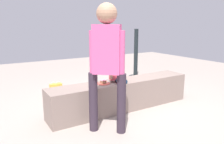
% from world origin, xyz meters
% --- Properties ---
extents(ground_plane, '(12.00, 12.00, 0.00)m').
position_xyz_m(ground_plane, '(0.00, 0.00, 0.00)').
color(ground_plane, '#A3958A').
extents(concrete_ledge, '(2.63, 0.45, 0.51)m').
position_xyz_m(concrete_ledge, '(0.00, 0.00, 0.26)').
color(concrete_ledge, gray).
rests_on(concrete_ledge, ground_plane).
extents(child_seated, '(0.29, 0.34, 0.48)m').
position_xyz_m(child_seated, '(-0.13, -0.02, 0.72)').
color(child_seated, '#152D49').
rests_on(child_seated, concrete_ledge).
extents(adult_standing, '(0.41, 0.39, 1.72)m').
position_xyz_m(adult_standing, '(-0.65, -0.58, 1.04)').
color(adult_standing, '#332734').
rests_on(adult_standing, ground_plane).
extents(cake_plate, '(0.22, 0.22, 0.07)m').
position_xyz_m(cake_plate, '(-0.38, -0.01, 0.53)').
color(cake_plate, '#E0594C').
rests_on(cake_plate, concrete_ledge).
extents(gift_bag, '(0.25, 0.11, 0.31)m').
position_xyz_m(gift_bag, '(-0.78, 1.31, 0.13)').
color(gift_bag, gold).
rests_on(gift_bag, ground_plane).
extents(railing_post, '(0.36, 0.36, 1.35)m').
position_xyz_m(railing_post, '(1.64, 1.77, 0.53)').
color(railing_post, black).
rests_on(railing_post, ground_plane).
extents(water_bottle_near_gift, '(0.06, 0.06, 0.21)m').
position_xyz_m(water_bottle_near_gift, '(1.15, 0.93, 0.10)').
color(water_bottle_near_gift, silver).
rests_on(water_bottle_near_gift, ground_plane).
extents(water_bottle_far_side, '(0.06, 0.06, 0.20)m').
position_xyz_m(water_bottle_far_side, '(0.14, 0.69, 0.09)').
color(water_bottle_far_side, silver).
rests_on(water_bottle_far_side, ground_plane).
extents(party_cup_red, '(0.09, 0.09, 0.10)m').
position_xyz_m(party_cup_red, '(-0.49, 1.01, 0.05)').
color(party_cup_red, red).
rests_on(party_cup_red, ground_plane).
extents(handbag_black_leather, '(0.34, 0.10, 0.31)m').
position_xyz_m(handbag_black_leather, '(0.93, 0.53, 0.10)').
color(handbag_black_leather, black).
rests_on(handbag_black_leather, ground_plane).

